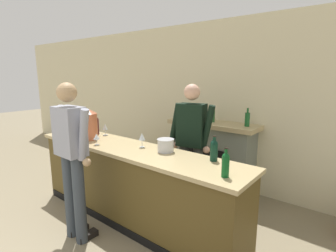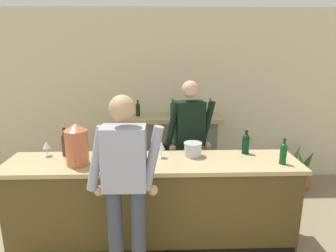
# 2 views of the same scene
# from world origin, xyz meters

# --- Properties ---
(wall_back_panel) EXTENTS (12.00, 0.07, 2.75)m
(wall_back_panel) POSITION_xyz_m (0.00, 4.47, 1.38)
(wall_back_panel) COLOR beige
(wall_back_panel) RESTS_ON ground_plane
(bar_counter) EXTENTS (3.14, 0.65, 0.99)m
(bar_counter) POSITION_xyz_m (0.14, 2.66, 0.50)
(bar_counter) COLOR #52411C
(bar_counter) RESTS_ON ground_plane
(fireplace_stone) EXTENTS (1.49, 0.52, 1.40)m
(fireplace_stone) POSITION_xyz_m (0.43, 4.21, 0.58)
(fireplace_stone) COLOR slate
(fireplace_stone) RESTS_ON ground_plane
(potted_plant_corner) EXTENTS (0.39, 0.42, 0.69)m
(potted_plant_corner) POSITION_xyz_m (2.44, 3.98, 0.26)
(potted_plant_corner) COLOR #94573B
(potted_plant_corner) RESTS_ON ground_plane
(person_customer) EXTENTS (0.66, 0.30, 1.81)m
(person_customer) POSITION_xyz_m (-0.08, 1.98, 1.01)
(person_customer) COLOR #39414A
(person_customer) RESTS_ON ground_plane
(person_bartender) EXTENTS (0.65, 0.36, 1.77)m
(person_bartender) POSITION_xyz_m (0.60, 3.32, 0.98)
(person_bartender) COLOR #333839
(person_bartender) RESTS_ON ground_plane
(copper_dispenser) EXTENTS (0.24, 0.27, 0.44)m
(copper_dispenser) POSITION_xyz_m (-0.63, 2.59, 1.21)
(copper_dispenser) COLOR #C06442
(copper_dispenser) RESTS_ON bar_counter
(ice_bucket_steel) EXTENTS (0.20, 0.20, 0.15)m
(ice_bucket_steel) POSITION_xyz_m (0.58, 2.81, 1.07)
(ice_bucket_steel) COLOR silver
(ice_bucket_steel) RESTS_ON bar_counter
(wine_bottle_merlot_tall) EXTENTS (0.08, 0.08, 0.27)m
(wine_bottle_merlot_tall) POSITION_xyz_m (1.19, 2.87, 1.11)
(wine_bottle_merlot_tall) COLOR black
(wine_bottle_merlot_tall) RESTS_ON bar_counter
(wine_bottle_cabernet_heavy) EXTENTS (0.07, 0.07, 0.27)m
(wine_bottle_cabernet_heavy) POSITION_xyz_m (1.49, 2.54, 1.11)
(wine_bottle_cabernet_heavy) COLOR #0D4C1D
(wine_bottle_cabernet_heavy) RESTS_ON bar_counter
(wine_bottle_burgundy_dark) EXTENTS (0.08, 0.08, 0.32)m
(wine_bottle_burgundy_dark) POSITION_xyz_m (-0.83, 2.86, 1.13)
(wine_bottle_burgundy_dark) COLOR #512020
(wine_bottle_burgundy_dark) RESTS_ON bar_counter
(wine_glass_by_dispenser) EXTENTS (0.08, 0.08, 0.15)m
(wine_glass_by_dispenser) POSITION_xyz_m (-0.30, 2.48, 1.09)
(wine_glass_by_dispenser) COLOR silver
(wine_glass_by_dispenser) RESTS_ON bar_counter
(wine_glass_front_right) EXTENTS (0.08, 0.08, 0.17)m
(wine_glass_front_right) POSITION_xyz_m (-1.04, 2.86, 1.11)
(wine_glass_front_right) COLOR silver
(wine_glass_front_right) RESTS_ON bar_counter
(wine_glass_back_row) EXTENTS (0.08, 0.08, 0.18)m
(wine_glass_back_row) POSITION_xyz_m (0.23, 2.76, 1.12)
(wine_glass_back_row) COLOR silver
(wine_glass_back_row) RESTS_ON bar_counter
(wine_glass_mid_counter) EXTENTS (0.08, 0.08, 0.18)m
(wine_glass_mid_counter) POSITION_xyz_m (-0.66, 2.89, 1.11)
(wine_glass_mid_counter) COLOR silver
(wine_glass_mid_counter) RESTS_ON bar_counter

